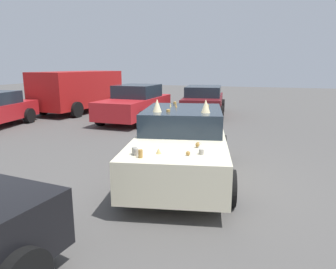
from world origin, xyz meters
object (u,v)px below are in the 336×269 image
at_px(art_car_decorated, 182,143).
at_px(parked_van_row_back_center, 79,89).
at_px(parked_sedan_near_right, 135,103).
at_px(parked_sedan_behind_right, 203,100).

height_order(art_car_decorated, parked_van_row_back_center, parked_van_row_back_center).
bearing_deg(parked_sedan_near_right, art_car_decorated, 33.13).
xyz_separation_m(parked_van_row_back_center, parked_sedan_behind_right, (0.95, -6.23, -0.44)).
relative_size(art_car_decorated, parked_sedan_near_right, 1.05).
distance_m(art_car_decorated, parked_sedan_behind_right, 8.55).
bearing_deg(parked_van_row_back_center, parked_sedan_near_right, -107.41).
bearing_deg(parked_sedan_behind_right, parked_sedan_near_right, 128.92).
height_order(parked_van_row_back_center, parked_sedan_behind_right, parked_van_row_back_center).
bearing_deg(parked_van_row_back_center, art_car_decorated, -129.81).
height_order(art_car_decorated, parked_sedan_near_right, art_car_decorated).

